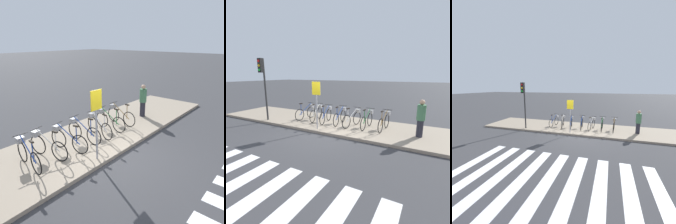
{
  "view_description": "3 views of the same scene",
  "coord_description": "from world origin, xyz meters",
  "views": [
    {
      "loc": [
        -4.98,
        -4.02,
        3.75
      ],
      "look_at": [
        1.06,
        1.07,
        1.11
      ],
      "focal_mm": 35.0,
      "sensor_mm": 36.0,
      "label": 1
    },
    {
      "loc": [
        4.14,
        -6.32,
        2.71
      ],
      "look_at": [
        0.08,
        1.17,
        0.85
      ],
      "focal_mm": 28.0,
      "sensor_mm": 36.0,
      "label": 2
    },
    {
      "loc": [
        1.99,
        -9.31,
        3.29
      ],
      "look_at": [
        -1.35,
        1.32,
        1.35
      ],
      "focal_mm": 24.0,
      "sensor_mm": 36.0,
      "label": 3
    }
  ],
  "objects": [
    {
      "name": "sign_post",
      "position": [
        -0.59,
        0.29,
        1.65
      ],
      "size": [
        0.44,
        0.07,
        2.24
      ],
      "color": "#99999E",
      "rests_on": "sidewalk"
    },
    {
      "name": "parked_bicycle_4",
      "position": [
        0.74,
        1.52,
        0.56
      ],
      "size": [
        0.48,
        1.59,
        0.99
      ],
      "color": "black",
      "rests_on": "sidewalk"
    },
    {
      "name": "parked_bicycle_0",
      "position": [
        -2.23,
        1.58,
        0.56
      ],
      "size": [
        0.46,
        1.6,
        0.99
      ],
      "color": "black",
      "rests_on": "sidewalk"
    },
    {
      "name": "parked_bicycle_6",
      "position": [
        2.29,
        1.67,
        0.56
      ],
      "size": [
        0.46,
        1.61,
        0.99
      ],
      "color": "black",
      "rests_on": "sidewalk"
    },
    {
      "name": "pedestrian",
      "position": [
        3.82,
        1.43,
        0.94
      ],
      "size": [
        0.34,
        0.34,
        1.57
      ],
      "color": "#23232D",
      "rests_on": "sidewalk"
    },
    {
      "name": "parked_bicycle_3",
      "position": [
        -0.02,
        1.61,
        0.56
      ],
      "size": [
        0.46,
        1.6,
        0.99
      ],
      "color": "black",
      "rests_on": "sidewalk"
    },
    {
      "name": "parked_bicycle_1",
      "position": [
        -1.54,
        1.63,
        0.56
      ],
      "size": [
        0.48,
        1.59,
        0.99
      ],
      "color": "black",
      "rests_on": "sidewalk"
    },
    {
      "name": "sidewalk",
      "position": [
        0.0,
        1.65,
        0.06
      ],
      "size": [
        15.43,
        3.29,
        0.12
      ],
      "color": "gray",
      "rests_on": "ground_plane"
    },
    {
      "name": "parked_bicycle_2",
      "position": [
        -0.82,
        1.5,
        0.56
      ],
      "size": [
        0.47,
        1.59,
        0.99
      ],
      "color": "black",
      "rests_on": "sidewalk"
    },
    {
      "name": "parked_bicycle_5",
      "position": [
        1.47,
        1.61,
        0.56
      ],
      "size": [
        0.46,
        1.61,
        0.99
      ],
      "color": "black",
      "rests_on": "sidewalk"
    },
    {
      "name": "ground_plane",
      "position": [
        0.0,
        0.0,
        0.0
      ],
      "size": [
        120.0,
        120.0,
        0.0
      ],
      "primitive_type": "plane",
      "color": "#38383A"
    }
  ]
}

